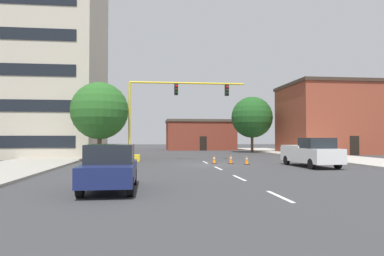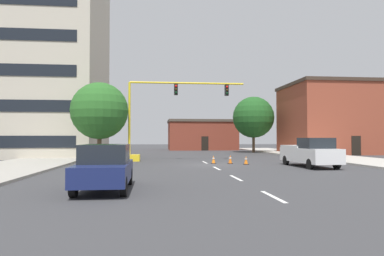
# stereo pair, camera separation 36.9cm
# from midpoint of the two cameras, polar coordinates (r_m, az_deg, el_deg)

# --- Properties ---
(ground_plane) EXTENTS (160.00, 160.00, 0.00)m
(ground_plane) POSITION_cam_midpoint_polar(r_m,az_deg,el_deg) (25.93, 2.64, -6.01)
(ground_plane) COLOR #38383A
(sidewalk_left) EXTENTS (6.00, 56.00, 0.14)m
(sidewalk_left) POSITION_cam_midpoint_polar(r_m,az_deg,el_deg) (34.80, -21.89, -4.65)
(sidewalk_left) COLOR #9E998E
(sidewalk_left) RESTS_ON ground_plane
(sidewalk_right) EXTENTS (6.00, 56.00, 0.14)m
(sidewalk_right) POSITION_cam_midpoint_polar(r_m,az_deg,el_deg) (37.83, 20.91, -4.41)
(sidewalk_right) COLOR #B2ADA3
(sidewalk_right) RESTS_ON ground_plane
(lane_stripe_seg_0) EXTENTS (0.16, 2.40, 0.01)m
(lane_stripe_seg_0) POSITION_cam_midpoint_polar(r_m,az_deg,el_deg) (12.41, 13.25, -10.80)
(lane_stripe_seg_0) COLOR silver
(lane_stripe_seg_0) RESTS_ON ground_plane
(lane_stripe_seg_1) EXTENTS (0.16, 2.40, 0.01)m
(lane_stripe_seg_1) POSITION_cam_midpoint_polar(r_m,az_deg,el_deg) (17.63, 7.11, -8.07)
(lane_stripe_seg_1) COLOR silver
(lane_stripe_seg_1) RESTS_ON ground_plane
(lane_stripe_seg_2) EXTENTS (0.16, 2.40, 0.01)m
(lane_stripe_seg_2) POSITION_cam_midpoint_polar(r_m,az_deg,el_deg) (22.99, 3.84, -6.56)
(lane_stripe_seg_2) COLOR silver
(lane_stripe_seg_2) RESTS_ON ground_plane
(lane_stripe_seg_3) EXTENTS (0.16, 2.40, 0.01)m
(lane_stripe_seg_3) POSITION_cam_midpoint_polar(r_m,az_deg,el_deg) (28.40, 1.82, -5.61)
(lane_stripe_seg_3) COLOR silver
(lane_stripe_seg_3) RESTS_ON ground_plane
(building_tall_left) EXTENTS (13.19, 14.15, 23.08)m
(building_tall_left) POSITION_cam_midpoint_polar(r_m,az_deg,el_deg) (42.65, -23.69, 11.49)
(building_tall_left) COLOR beige
(building_tall_left) RESTS_ON ground_plane
(building_brick_center) EXTENTS (11.23, 8.01, 4.91)m
(building_brick_center) POSITION_cam_midpoint_polar(r_m,az_deg,el_deg) (58.25, 1.11, -1.13)
(building_brick_center) COLOR brown
(building_brick_center) RESTS_ON ground_plane
(building_row_right) EXTENTS (11.70, 10.28, 8.85)m
(building_row_right) POSITION_cam_midpoint_polar(r_m,az_deg,el_deg) (47.96, 21.60, 1.44)
(building_row_right) COLOR brown
(building_row_right) RESTS_ON ground_plane
(traffic_signal_gantry) EXTENTS (10.85, 1.20, 6.83)m
(traffic_signal_gantry) POSITION_cam_midpoint_polar(r_m,az_deg,el_deg) (30.16, -7.68, -0.91)
(traffic_signal_gantry) COLOR yellow
(traffic_signal_gantry) RESTS_ON ground_plane
(tree_left_near) EXTENTS (4.75, 4.75, 6.62)m
(tree_left_near) POSITION_cam_midpoint_polar(r_m,az_deg,el_deg) (30.12, -15.16, 2.72)
(tree_left_near) COLOR brown
(tree_left_near) RESTS_ON ground_plane
(tree_right_far) EXTENTS (5.54, 5.54, 7.53)m
(tree_right_far) POSITION_cam_midpoint_polar(r_m,az_deg,el_deg) (47.79, 9.54, 1.73)
(tree_right_far) COLOR brown
(tree_right_far) RESTS_ON ground_plane
(pickup_truck_white) EXTENTS (2.25, 5.49, 1.99)m
(pickup_truck_white) POSITION_cam_midpoint_polar(r_m,az_deg,el_deg) (25.25, 18.42, -3.83)
(pickup_truck_white) COLOR white
(pickup_truck_white) RESTS_ON ground_plane
(sedan_navy_near_left) EXTENTS (1.91, 4.52, 1.74)m
(sedan_navy_near_left) POSITION_cam_midpoint_polar(r_m,az_deg,el_deg) (13.77, -13.91, -6.17)
(sedan_navy_near_left) COLOR navy
(sedan_navy_near_left) RESTS_ON ground_plane
(traffic_cone_roadside_a) EXTENTS (0.36, 0.36, 0.66)m
(traffic_cone_roadside_a) POSITION_cam_midpoint_polar(r_m,az_deg,el_deg) (26.41, 8.53, -5.21)
(traffic_cone_roadside_a) COLOR black
(traffic_cone_roadside_a) RESTS_ON ground_plane
(traffic_cone_roadside_b) EXTENTS (0.36, 0.36, 0.62)m
(traffic_cone_roadside_b) POSITION_cam_midpoint_polar(r_m,az_deg,el_deg) (27.15, 3.25, -5.16)
(traffic_cone_roadside_b) COLOR black
(traffic_cone_roadside_b) RESTS_ON ground_plane
(traffic_cone_roadside_c) EXTENTS (0.36, 0.36, 0.69)m
(traffic_cone_roadside_c) POSITION_cam_midpoint_polar(r_m,az_deg,el_deg) (27.01, 5.98, -5.10)
(traffic_cone_roadside_c) COLOR black
(traffic_cone_roadside_c) RESTS_ON ground_plane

